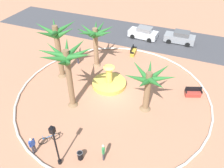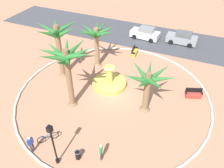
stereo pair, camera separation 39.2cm
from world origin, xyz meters
TOP-DOWN VIEW (x-y plane):
  - ground_plane at (0.00, 0.00)m, footprint 80.00×80.00m
  - plaza_curb at (0.00, 0.00)m, footprint 18.79×18.79m
  - street_asphalt at (0.00, 13.79)m, footprint 48.00×8.00m
  - fountain at (-0.99, 1.28)m, footprint 3.52×3.52m
  - palm_tree_near_fountain at (3.48, -0.68)m, footprint 4.30×4.40m
  - palm_tree_by_curb at (-2.96, -2.76)m, footprint 4.48×4.37m
  - palm_tree_mid_plaza at (-6.42, 0.90)m, footprint 4.30×4.15m
  - palm_tree_far_side at (-3.82, 4.22)m, footprint 4.21×4.32m
  - bench_east at (7.27, 2.80)m, footprint 1.67×1.04m
  - bench_west at (-0.66, 8.27)m, footprint 0.62×1.63m
  - lamppost at (-0.71, -8.51)m, footprint 0.32×0.32m
  - trash_bin at (0.48, -7.61)m, footprint 0.46×0.46m
  - bicycle_red_frame at (-2.49, -7.16)m, footprint 1.17×1.34m
  - person_cyclist_helmet at (2.07, -6.98)m, footprint 0.31×0.50m
  - person_cyclist_photo at (-2.97, -8.46)m, footprint 0.26×0.52m
  - person_pedestrian_stroll at (-6.04, 3.78)m, footprint 0.48×0.33m
  - parked_car_leftmost at (-0.77, 13.11)m, footprint 4.12×2.15m
  - parked_car_second at (4.20, 13.69)m, footprint 4.00×1.92m

SIDE VIEW (x-z plane):
  - ground_plane at x=0.00m, z-range 0.00..0.00m
  - street_asphalt at x=0.00m, z-range 0.00..0.03m
  - plaza_curb at x=0.00m, z-range 0.00..0.20m
  - fountain at x=-0.99m, z-range -0.81..1.45m
  - bench_east at x=7.27m, z-range -0.15..0.85m
  - bench_west at x=-0.66m, z-range -0.15..0.85m
  - bicycle_red_frame at x=-2.49m, z-range -0.09..0.86m
  - trash_bin at x=0.48m, z-range 0.02..0.75m
  - parked_car_leftmost at x=-0.77m, z-range -0.05..1.61m
  - parked_car_second at x=4.20m, z-range -0.05..1.61m
  - person_pedestrian_stroll at x=-6.04m, z-range 0.09..1.70m
  - person_cyclist_helmet at x=2.07m, z-range 0.10..1.74m
  - person_cyclist_photo at x=-2.97m, z-range 0.10..1.74m
  - lamppost at x=-0.71m, z-range 0.34..4.30m
  - palm_tree_near_fountain at x=3.48m, z-range 0.93..5.24m
  - palm_tree_far_side at x=-3.82m, z-range 1.20..6.11m
  - palm_tree_mid_plaza at x=-6.42m, z-range 1.24..7.31m
  - palm_tree_by_curb at x=-2.96m, z-range 1.62..7.71m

